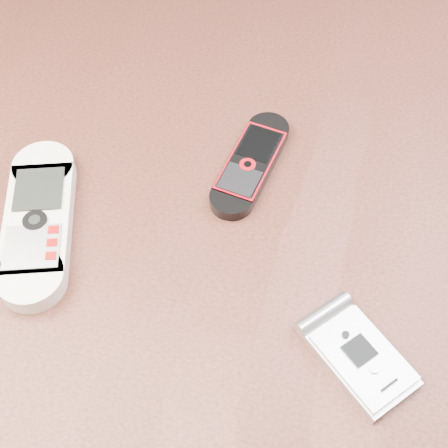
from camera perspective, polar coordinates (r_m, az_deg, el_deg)
table at (r=0.64m, az=-0.43°, el=-5.79°), size 1.20×0.80×0.75m
nokia_white at (r=0.57m, az=-16.63°, el=0.32°), size 0.11×0.18×0.02m
nokia_black_red at (r=0.59m, az=2.45°, el=5.57°), size 0.06×0.14×0.01m
motorola_razr at (r=0.50m, az=12.35°, el=-11.76°), size 0.11×0.10×0.01m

